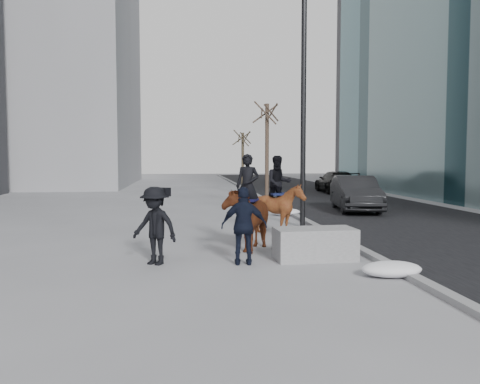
{
  "coord_description": "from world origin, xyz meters",
  "views": [
    {
      "loc": [
        -1.47,
        -12.0,
        2.43
      ],
      "look_at": [
        0.0,
        1.2,
        1.5
      ],
      "focal_mm": 38.0,
      "sensor_mm": 36.0,
      "label": 1
    }
  ],
  "objects": [
    {
      "name": "camera_crew",
      "position": [
        -2.12,
        -0.55,
        0.89
      ],
      "size": [
        1.31,
        1.16,
        1.75
      ],
      "color": "black",
      "rests_on": "ground"
    },
    {
      "name": "tree_near",
      "position": [
        2.4,
        11.38,
        2.7
      ],
      "size": [
        1.2,
        1.2,
        5.41
      ],
      "primitive_type": null,
      "color": "#392921",
      "rests_on": "ground"
    },
    {
      "name": "ground",
      "position": [
        0.0,
        0.0,
        0.0
      ],
      "size": [
        120.0,
        120.0,
        0.0
      ],
      "primitive_type": "plane",
      "color": "gray",
      "rests_on": "ground"
    },
    {
      "name": "car_near",
      "position": [
        6.15,
        9.83,
        0.79
      ],
      "size": [
        2.36,
        4.96,
        1.57
      ],
      "primitive_type": "imported",
      "rotation": [
        0.0,
        0.0,
        -0.15
      ],
      "color": "black",
      "rests_on": "ground"
    },
    {
      "name": "lamppost",
      "position": [
        2.6,
        5.05,
        4.99
      ],
      "size": [
        0.25,
        0.8,
        9.09
      ],
      "color": "black",
      "rests_on": "ground"
    },
    {
      "name": "mounted_right",
      "position": [
        1.47,
        3.41,
        0.99
      ],
      "size": [
        1.43,
        1.57,
        2.46
      ],
      "color": "#531D10",
      "rests_on": "ground"
    },
    {
      "name": "planter",
      "position": [
        1.59,
        -0.43,
        0.37
      ],
      "size": [
        1.91,
        1.02,
        0.75
      ],
      "primitive_type": "cube",
      "rotation": [
        0.0,
        0.0,
        0.05
      ],
      "color": "#969698",
      "rests_on": "ground"
    },
    {
      "name": "snow_piles",
      "position": [
        2.7,
        2.81,
        0.15
      ],
      "size": [
        1.23,
        11.47,
        0.31
      ],
      "color": "white",
      "rests_on": "ground"
    },
    {
      "name": "tree_far",
      "position": [
        2.4,
        21.1,
        2.21
      ],
      "size": [
        1.2,
        1.2,
        4.43
      ],
      "primitive_type": null,
      "color": "#342A1F",
      "rests_on": "ground"
    },
    {
      "name": "road",
      "position": [
        7.0,
        10.0,
        0.01
      ],
      "size": [
        8.0,
        90.0,
        0.01
      ],
      "primitive_type": "cube",
      "color": "black",
      "rests_on": "ground"
    },
    {
      "name": "curb",
      "position": [
        3.0,
        10.0,
        0.06
      ],
      "size": [
        0.25,
        90.0,
        0.12
      ],
      "primitive_type": "cube",
      "color": "gray",
      "rests_on": "ground"
    },
    {
      "name": "mounted_left",
      "position": [
        0.2,
        1.08,
        0.93
      ],
      "size": [
        1.56,
        2.13,
        2.5
      ],
      "color": "#4A250E",
      "rests_on": "ground"
    },
    {
      "name": "feeder",
      "position": [
        -0.13,
        -0.8,
        0.88
      ],
      "size": [
        1.06,
        0.9,
        1.75
      ],
      "color": "black",
      "rests_on": "ground"
    },
    {
      "name": "car_far",
      "position": [
        8.71,
        21.08,
        0.73
      ],
      "size": [
        2.25,
        5.1,
        1.45
      ],
      "primitive_type": "imported",
      "rotation": [
        0.0,
        0.0,
        3.1
      ],
      "color": "black",
      "rests_on": "ground"
    }
  ]
}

